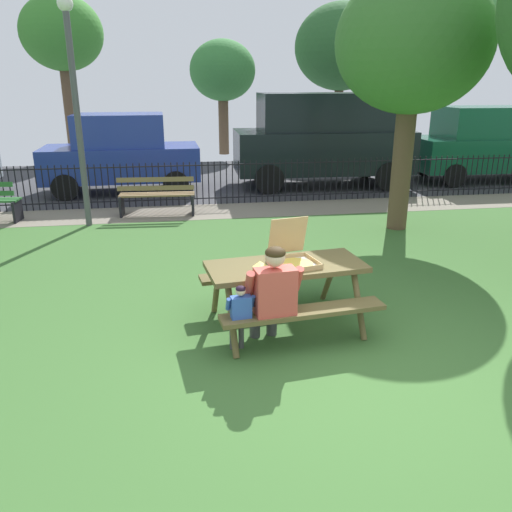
{
  "coord_description": "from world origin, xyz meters",
  "views": [
    {
      "loc": [
        -1.7,
        -4.21,
        2.76
      ],
      "look_at": [
        -0.77,
        1.56,
        0.75
      ],
      "focal_mm": 35.85,
      "sensor_mm": 36.0,
      "label": 1
    }
  ],
  "objects_px": {
    "child_at_table": "(240,312)",
    "tree_midground_right": "(413,44)",
    "picnic_table_foreground": "(286,278)",
    "far_tree_center": "(223,72)",
    "far_tree_midright": "(341,47)",
    "pizza_slice_on_table": "(261,267)",
    "far_tree_right": "(450,25)",
    "pizza_box_open": "(293,255)",
    "park_bench_center": "(157,196)",
    "parked_car_center": "(121,153)",
    "lamp_post_walkway": "(75,93)",
    "adult_at_table": "(272,293)",
    "far_tree_midleft": "(62,35)",
    "parked_car_far_right": "(494,142)",
    "parked_car_right": "(323,138)"
  },
  "relations": [
    {
      "from": "child_at_table",
      "to": "tree_midground_right",
      "type": "xyz_separation_m",
      "value": [
        3.7,
        4.43,
        2.87
      ]
    },
    {
      "from": "picnic_table_foreground",
      "to": "far_tree_center",
      "type": "height_order",
      "value": "far_tree_center"
    },
    {
      "from": "far_tree_center",
      "to": "far_tree_midright",
      "type": "xyz_separation_m",
      "value": [
        4.63,
        0.0,
        0.9
      ]
    },
    {
      "from": "pizza_slice_on_table",
      "to": "far_tree_right",
      "type": "distance_m",
      "value": 18.73
    },
    {
      "from": "pizza_box_open",
      "to": "pizza_slice_on_table",
      "type": "height_order",
      "value": "pizza_box_open"
    },
    {
      "from": "pizza_box_open",
      "to": "tree_midground_right",
      "type": "bearing_deg",
      "value": 51.74
    },
    {
      "from": "picnic_table_foreground",
      "to": "child_at_table",
      "type": "relative_size",
      "value": 2.41
    },
    {
      "from": "child_at_table",
      "to": "park_bench_center",
      "type": "distance_m",
      "value": 6.28
    },
    {
      "from": "pizza_box_open",
      "to": "parked_car_center",
      "type": "distance_m",
      "value": 8.64
    },
    {
      "from": "tree_midground_right",
      "to": "far_tree_center",
      "type": "relative_size",
      "value": 1.09
    },
    {
      "from": "pizza_box_open",
      "to": "far_tree_center",
      "type": "distance_m",
      "value": 15.31
    },
    {
      "from": "picnic_table_foreground",
      "to": "pizza_box_open",
      "type": "xyz_separation_m",
      "value": [
        0.09,
        0.02,
        0.27
      ]
    },
    {
      "from": "far_tree_midright",
      "to": "far_tree_right",
      "type": "distance_m",
      "value": 4.5
    },
    {
      "from": "picnic_table_foreground",
      "to": "tree_midground_right",
      "type": "height_order",
      "value": "tree_midground_right"
    },
    {
      "from": "parked_car_center",
      "to": "lamp_post_walkway",
      "type": "bearing_deg",
      "value": -97.66
    },
    {
      "from": "adult_at_table",
      "to": "pizza_box_open",
      "type": "bearing_deg",
      "value": 57.71
    },
    {
      "from": "park_bench_center",
      "to": "far_tree_midleft",
      "type": "relative_size",
      "value": 0.29
    },
    {
      "from": "tree_midground_right",
      "to": "far_tree_right",
      "type": "height_order",
      "value": "far_tree_right"
    },
    {
      "from": "picnic_table_foreground",
      "to": "far_tree_midright",
      "type": "distance_m",
      "value": 16.45
    },
    {
      "from": "far_tree_right",
      "to": "parked_car_far_right",
      "type": "bearing_deg",
      "value": -105.85
    },
    {
      "from": "lamp_post_walkway",
      "to": "parked_car_far_right",
      "type": "height_order",
      "value": "lamp_post_walkway"
    },
    {
      "from": "far_tree_midleft",
      "to": "far_tree_right",
      "type": "distance_m",
      "value": 14.75
    },
    {
      "from": "far_tree_midright",
      "to": "tree_midground_right",
      "type": "bearing_deg",
      "value": -101.73
    },
    {
      "from": "child_at_table",
      "to": "parked_car_far_right",
      "type": "relative_size",
      "value": 0.17
    },
    {
      "from": "far_tree_right",
      "to": "picnic_table_foreground",
      "type": "bearing_deg",
      "value": -123.04
    },
    {
      "from": "pizza_slice_on_table",
      "to": "parked_car_far_right",
      "type": "distance_m",
      "value": 11.67
    },
    {
      "from": "far_tree_midright",
      "to": "child_at_table",
      "type": "bearing_deg",
      "value": -111.02
    },
    {
      "from": "parked_car_center",
      "to": "far_tree_right",
      "type": "height_order",
      "value": "far_tree_right"
    },
    {
      "from": "parked_car_far_right",
      "to": "pizza_slice_on_table",
      "type": "bearing_deg",
      "value": -134.63
    },
    {
      "from": "parked_car_center",
      "to": "pizza_slice_on_table",
      "type": "bearing_deg",
      "value": -75.07
    },
    {
      "from": "pizza_slice_on_table",
      "to": "far_tree_right",
      "type": "height_order",
      "value": "far_tree_right"
    },
    {
      "from": "far_tree_midleft",
      "to": "parked_car_center",
      "type": "bearing_deg",
      "value": -71.03
    },
    {
      "from": "adult_at_table",
      "to": "far_tree_center",
      "type": "relative_size",
      "value": 0.28
    },
    {
      "from": "pizza_slice_on_table",
      "to": "tree_midground_right",
      "type": "xyz_separation_m",
      "value": [
        3.39,
        3.87,
        2.59
      ]
    },
    {
      "from": "parked_car_center",
      "to": "adult_at_table",
      "type": "bearing_deg",
      "value": -75.6
    },
    {
      "from": "park_bench_center",
      "to": "parked_car_center",
      "type": "xyz_separation_m",
      "value": [
        -0.92,
        2.66,
        0.59
      ]
    },
    {
      "from": "parked_car_far_right",
      "to": "tree_midground_right",
      "type": "bearing_deg",
      "value": -137.32
    },
    {
      "from": "adult_at_table",
      "to": "child_at_table",
      "type": "relative_size",
      "value": 1.47
    },
    {
      "from": "park_bench_center",
      "to": "far_tree_center",
      "type": "bearing_deg",
      "value": 75.85
    },
    {
      "from": "picnic_table_foreground",
      "to": "pizza_slice_on_table",
      "type": "bearing_deg",
      "value": -170.71
    },
    {
      "from": "far_tree_center",
      "to": "park_bench_center",
      "type": "bearing_deg",
      "value": -104.15
    },
    {
      "from": "lamp_post_walkway",
      "to": "pizza_box_open",
      "type": "bearing_deg",
      "value": -58.48
    },
    {
      "from": "parked_car_center",
      "to": "parked_car_right",
      "type": "bearing_deg",
      "value": -0.0
    },
    {
      "from": "pizza_box_open",
      "to": "far_tree_midright",
      "type": "distance_m",
      "value": 16.34
    },
    {
      "from": "lamp_post_walkway",
      "to": "parked_car_right",
      "type": "relative_size",
      "value": 0.88
    },
    {
      "from": "picnic_table_foreground",
      "to": "tree_midground_right",
      "type": "relative_size",
      "value": 0.42
    },
    {
      "from": "adult_at_table",
      "to": "far_tree_midright",
      "type": "xyz_separation_m",
      "value": [
        5.7,
        15.68,
        3.33
      ]
    },
    {
      "from": "far_tree_center",
      "to": "parked_car_right",
      "type": "bearing_deg",
      "value": -73.8
    },
    {
      "from": "pizza_slice_on_table",
      "to": "lamp_post_walkway",
      "type": "height_order",
      "value": "lamp_post_walkway"
    },
    {
      "from": "picnic_table_foreground",
      "to": "far_tree_center",
      "type": "bearing_deg",
      "value": 86.95
    }
  ]
}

